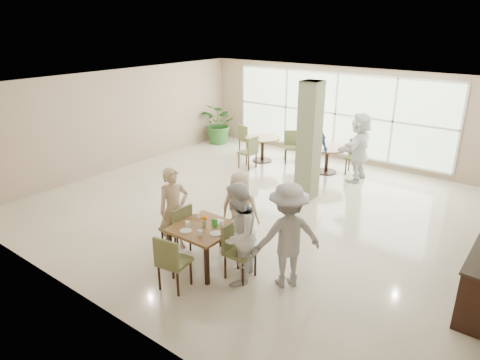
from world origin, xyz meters
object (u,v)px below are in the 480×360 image
Objects in this scene: main_table at (204,231)px; adult_standing at (306,128)px; teen_standing at (288,236)px; adult_a at (312,146)px; teen_right at (237,234)px; potted_plant at (220,124)px; round_table_left at (263,143)px; adult_b at (359,147)px; round_table_right at (327,153)px; teen_left at (174,209)px; teen_far at (240,210)px.

adult_standing is (-1.67, 6.49, 0.31)m from main_table.
adult_a is (-2.04, 4.54, 0.07)m from teen_standing.
potted_plant is at bearing -159.19° from teen_right.
adult_b reaches higher than round_table_left.
potted_plant is at bearing 162.36° from round_table_left.
round_table_right is (2.04, 0.24, 0.01)m from round_table_left.
round_table_right is 0.57× the size of adult_standing.
teen_left is 0.84× the size of adult_a.
teen_standing reaches higher than teen_right.
adult_standing is at bearing 29.29° from teen_left.
teen_left reaches higher than main_table.
adult_standing reaches higher than round_table_left.
teen_far is 1.13m from teen_right.
adult_b is (-0.36, 5.73, 0.06)m from teen_right.
potted_plant is 8.64m from teen_standing.
teen_left is 0.83× the size of adult_standing.
adult_a reaches higher than round_table_left.
adult_a reaches higher than teen_right.
adult_standing reaches higher than teen_right.
adult_standing is (-1.10, 0.73, 0.40)m from round_table_right.
teen_standing is at bearing -69.69° from round_table_right.
main_table is 6.11m from round_table_left.
teen_right is 6.95m from adult_standing.
teen_left is at bearing -56.45° from potted_plant.
adult_standing is (-3.09, 6.10, 0.09)m from teen_standing.
main_table is 0.58× the size of teen_right.
adult_b is (2.97, 0.18, 0.36)m from round_table_left.
round_table_left is at bearing 115.27° from main_table.
round_table_right is 1.38m from adult_standing.
potted_plant is at bearing 128.20° from main_table.
teen_right reaches higher than round_table_left.
potted_plant is (-2.32, 0.74, 0.13)m from round_table_left.
teen_right is at bearing -77.40° from round_table_right.
teen_left is at bearing -71.99° from round_table_left.
teen_left is at bearing 20.59° from teen_far.
teen_far is 1.43m from teen_standing.
round_table_left is 6.53m from teen_standing.
teen_right is at bearing -2.24° from main_table.
teen_left reaches higher than round_table_left.
round_table_right is at bearing 171.46° from teen_right.
main_table is 5.72m from adult_b.
teen_far is 0.79× the size of adult_a.
round_table_left is 0.96× the size of round_table_right.
round_table_left is at bearing 49.33° from adult_standing.
adult_standing reaches higher than round_table_right.
potted_plant is (-4.93, 6.26, 0.04)m from main_table.
adult_b is at bearing -3.78° from round_table_right.
potted_plant is 4.51m from adult_a.
round_table_left is 2.05m from round_table_right.
teen_right reaches higher than potted_plant.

